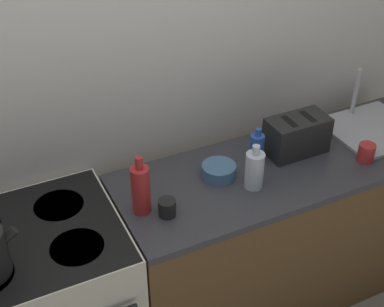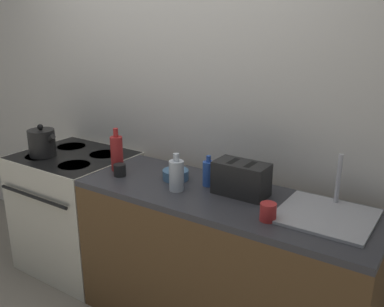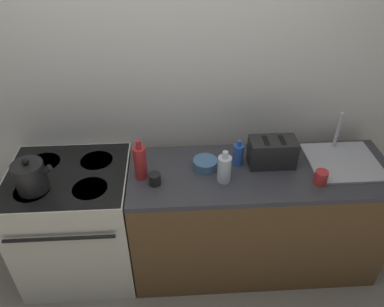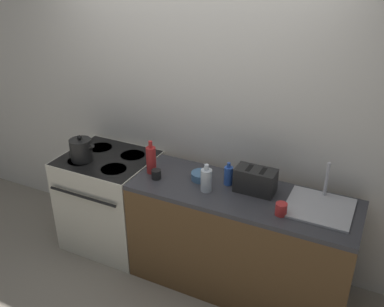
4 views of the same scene
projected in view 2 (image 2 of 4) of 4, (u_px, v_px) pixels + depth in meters
name	position (u px, v px, depth m)	size (l,w,h in m)	color
wall_back	(177.00, 99.00, 2.91)	(8.00, 0.05, 2.60)	silver
stove	(78.00, 210.00, 3.20)	(0.78, 0.71, 0.89)	silver
counter_block	(222.00, 265.00, 2.51)	(1.73, 0.61, 0.89)	brown
kettle	(42.00, 143.00, 3.02)	(0.23, 0.19, 0.23)	black
toaster	(241.00, 179.00, 2.36)	(0.30, 0.16, 0.19)	black
sink_tray	(326.00, 214.00, 2.12)	(0.46, 0.43, 0.28)	#B7B7BC
bottle_blue	(208.00, 173.00, 2.49)	(0.07, 0.07, 0.18)	#2D56B7
bottle_red	(117.00, 153.00, 2.73)	(0.08, 0.08, 0.28)	#B72828
bottle_clear	(176.00, 175.00, 2.42)	(0.09, 0.09, 0.22)	silver
cup_red	(268.00, 212.00, 2.07)	(0.08, 0.08, 0.09)	red
cup_black	(120.00, 170.00, 2.66)	(0.08, 0.08, 0.08)	black
bowl	(176.00, 175.00, 2.60)	(0.16, 0.16, 0.06)	teal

